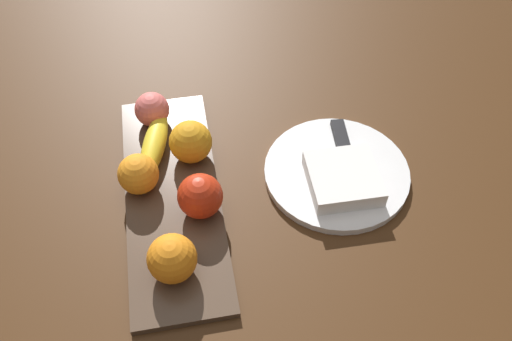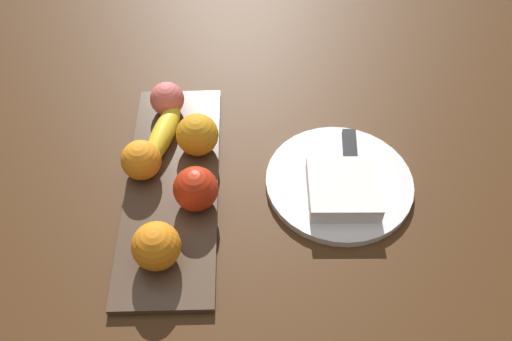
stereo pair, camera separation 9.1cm
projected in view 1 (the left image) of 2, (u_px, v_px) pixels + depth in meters
The scene contains 11 objects.
ground_plane at pixel (177, 187), 0.95m from camera, with size 2.40×2.40×0.00m, color #452812.
fruit_tray at pixel (173, 196), 0.92m from camera, with size 0.47×0.16×0.01m, color #4D392A.
apple at pixel (200, 196), 0.87m from camera, with size 0.07×0.07×0.07m, color red.
banana at pixel (154, 144), 0.97m from camera, with size 0.15×0.04×0.04m, color yellow.
orange_near_apple at pixel (172, 259), 0.80m from camera, with size 0.07×0.07×0.07m, color orange.
orange_near_banana at pixel (191, 142), 0.94m from camera, with size 0.08×0.08×0.08m, color orange.
orange_center at pixel (138, 172), 0.91m from camera, with size 0.07×0.07×0.07m, color orange.
peach at pixel (152, 109), 1.00m from camera, with size 0.06×0.06×0.06m, color #E86A64.
dinner_plate at pixel (336, 172), 0.96m from camera, with size 0.25×0.25×0.01m, color white.
folded_napkin at pixel (343, 178), 0.92m from camera, with size 0.12×0.12×0.03m, color white.
knife at pixel (343, 146), 0.98m from camera, with size 0.18×0.04×0.01m.
Camera 1 is at (0.60, 0.03, 0.75)m, focal length 38.29 mm.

